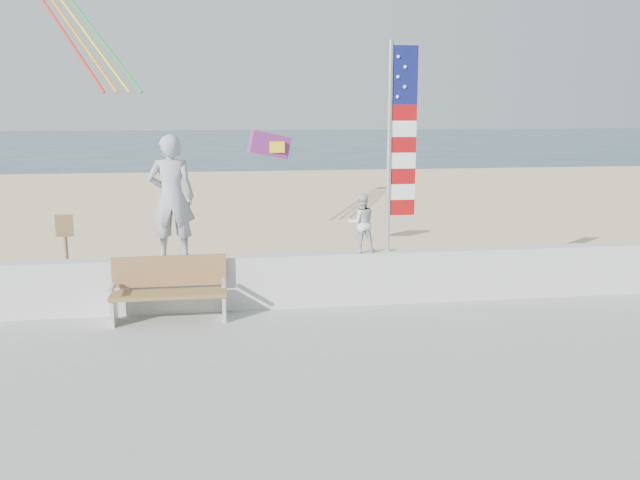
{
  "coord_description": "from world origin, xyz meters",
  "views": [
    {
      "loc": [
        -1.44,
        -9.07,
        3.47
      ],
      "look_at": [
        0.2,
        1.8,
        1.35
      ],
      "focal_mm": 38.0,
      "sensor_mm": 36.0,
      "label": 1
    }
  ],
  "objects_px": {
    "bench": "(169,288)",
    "flag": "(397,139)",
    "adult": "(172,197)",
    "child": "(361,223)"
  },
  "relations": [
    {
      "from": "adult",
      "to": "child",
      "type": "height_order",
      "value": "adult"
    },
    {
      "from": "adult",
      "to": "bench",
      "type": "bearing_deg",
      "value": 84.59
    },
    {
      "from": "flag",
      "to": "bench",
      "type": "bearing_deg",
      "value": -173.16
    },
    {
      "from": "adult",
      "to": "child",
      "type": "xyz_separation_m",
      "value": [
        3.13,
        0.0,
        -0.5
      ]
    },
    {
      "from": "adult",
      "to": "bench",
      "type": "distance_m",
      "value": 1.47
    },
    {
      "from": "child",
      "to": "bench",
      "type": "height_order",
      "value": "child"
    },
    {
      "from": "adult",
      "to": "child",
      "type": "bearing_deg",
      "value": -177.41
    },
    {
      "from": "bench",
      "to": "flag",
      "type": "height_order",
      "value": "flag"
    },
    {
      "from": "adult",
      "to": "bench",
      "type": "xyz_separation_m",
      "value": [
        -0.06,
        -0.45,
        -1.4
      ]
    },
    {
      "from": "adult",
      "to": "flag",
      "type": "height_order",
      "value": "flag"
    }
  ]
}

